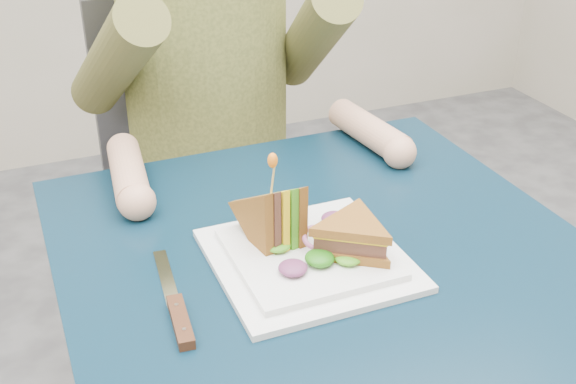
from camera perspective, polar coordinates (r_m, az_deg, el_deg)
name	(u,v)px	position (r m, az deg, el deg)	size (l,w,h in m)	color
table	(325,293)	(1.09, 2.93, -7.97)	(0.75, 0.75, 0.73)	black
chair	(201,168)	(1.70, -6.90, 1.87)	(0.42, 0.40, 0.93)	#47474C
diner	(206,23)	(1.46, -6.50, 13.15)	(0.54, 0.59, 0.74)	brown
plate	(308,257)	(1.01, 1.61, -5.19)	(0.26, 0.26, 0.02)	white
sandwich_flat	(353,236)	(0.99, 5.13, -3.51)	(0.18, 0.18, 0.05)	brown
sandwich_upright	(273,219)	(1.01, -1.17, -2.17)	(0.09, 0.14, 0.14)	brown
fork	(259,289)	(0.96, -2.30, -7.69)	(0.07, 0.17, 0.01)	silver
knife	(178,313)	(0.93, -8.71, -9.40)	(0.04, 0.22, 0.02)	silver
toothpick	(273,179)	(0.98, -1.21, 1.04)	(0.00, 0.00, 0.06)	tan
toothpick_frill	(273,160)	(0.97, -1.23, 2.51)	(0.01, 0.01, 0.02)	orange
lettuce_spill	(309,240)	(1.01, 1.66, -3.84)	(0.15, 0.13, 0.02)	#337A14
onion_ring	(317,238)	(1.01, 2.30, -3.63)	(0.04, 0.04, 0.01)	#9E4C7A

